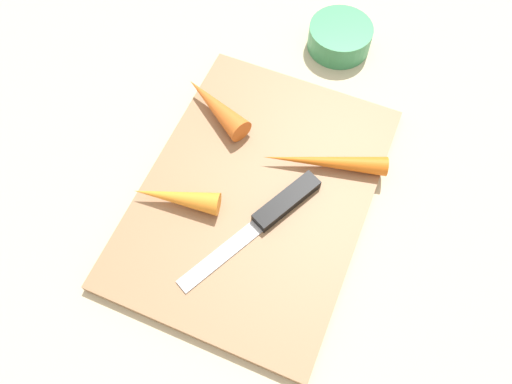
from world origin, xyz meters
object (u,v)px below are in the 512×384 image
(carrot_shortest, at_px, (176,198))
(small_bowl, at_px, (340,37))
(carrot_longest, at_px, (324,162))
(knife, at_px, (278,208))
(cutting_board, at_px, (256,194))
(carrot_medium, at_px, (215,106))

(carrot_shortest, xyz_separation_m, small_bowl, (-0.32, 0.09, -0.01))
(carrot_longest, relative_size, carrot_shortest, 1.47)
(small_bowl, bearing_deg, carrot_longest, 13.02)
(small_bowl, bearing_deg, knife, 3.61)
(cutting_board, bearing_deg, knife, 69.76)
(carrot_shortest, bearing_deg, carrot_longest, -154.18)
(cutting_board, xyz_separation_m, carrot_shortest, (0.05, -0.08, 0.02))
(cutting_board, bearing_deg, small_bowl, 176.75)
(small_bowl, bearing_deg, carrot_medium, -30.60)
(carrot_medium, bearing_deg, carrot_shortest, 122.06)
(knife, distance_m, small_bowl, 0.28)
(carrot_medium, xyz_separation_m, carrot_shortest, (0.13, 0.01, -0.00))
(knife, bearing_deg, small_bowl, -150.13)
(carrot_medium, relative_size, carrot_longest, 0.71)
(knife, xyz_separation_m, carrot_shortest, (0.04, -0.11, 0.01))
(carrot_medium, height_order, carrot_shortest, carrot_medium)
(knife, height_order, small_bowl, small_bowl)
(carrot_medium, bearing_deg, cutting_board, 163.66)
(cutting_board, bearing_deg, carrot_medium, -133.13)
(knife, bearing_deg, carrot_longest, -174.93)
(carrot_shortest, distance_m, small_bowl, 0.33)
(carrot_longest, bearing_deg, carrot_shortest, 20.88)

